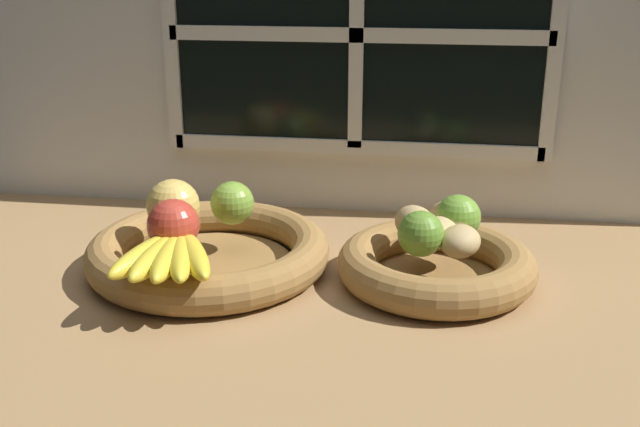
{
  "coord_description": "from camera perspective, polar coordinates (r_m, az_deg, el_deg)",
  "views": [
    {
      "loc": [
        12.5,
        -97.27,
        43.9
      ],
      "look_at": [
        -1.9,
        -0.71,
        9.46
      ],
      "focal_mm": 41.66,
      "sensor_mm": 36.0,
      "label": 1
    }
  ],
  "objects": [
    {
      "name": "ground_plane",
      "position": [
        1.08,
        1.05,
        -5.41
      ],
      "size": [
        140.0,
        90.0,
        3.0
      ],
      "primitive_type": "cube",
      "color": "#9E774C"
    },
    {
      "name": "back_wall",
      "position": [
        1.29,
        2.9,
        12.26
      ],
      "size": [
        140.0,
        4.6,
        55.0
      ],
      "color": "silver",
      "rests_on": "ground_plane"
    },
    {
      "name": "fruit_bowl_left",
      "position": [
        1.09,
        -8.54,
        -2.99
      ],
      "size": [
        35.31,
        35.31,
        5.46
      ],
      "color": "olive",
      "rests_on": "ground_plane"
    },
    {
      "name": "fruit_bowl_right",
      "position": [
        1.05,
        8.91,
        -3.99
      ],
      "size": [
        27.73,
        27.73,
        5.46
      ],
      "color": "olive",
      "rests_on": "ground_plane"
    },
    {
      "name": "apple_golden_left",
      "position": [
        1.09,
        -11.24,
        0.58
      ],
      "size": [
        7.71,
        7.71,
        7.71
      ],
      "primitive_type": "sphere",
      "color": "#DBB756",
      "rests_on": "fruit_bowl_left"
    },
    {
      "name": "apple_green_back",
      "position": [
        1.11,
        -6.75,
        0.81
      ],
      "size": [
        6.51,
        6.51,
        6.51
      ],
      "primitive_type": "sphere",
      "color": "#7AA338",
      "rests_on": "fruit_bowl_left"
    },
    {
      "name": "apple_red_front",
      "position": [
        1.02,
        -11.2,
        -0.86
      ],
      "size": [
        7.14,
        7.14,
        7.14
      ],
      "primitive_type": "sphere",
      "color": "#B73828",
      "rests_on": "fruit_bowl_left"
    },
    {
      "name": "banana_bunch_front",
      "position": [
        0.98,
        -11.43,
        -3.09
      ],
      "size": [
        14.6,
        17.47,
        3.25
      ],
      "color": "yellow",
      "rests_on": "fruit_bowl_left"
    },
    {
      "name": "potato_oblong",
      "position": [
        1.05,
        7.29,
        -0.71
      ],
      "size": [
        8.1,
        8.41,
        4.84
      ],
      "primitive_type": "ellipsoid",
      "rotation": [
        0.0,
        0.0,
        2.21
      ],
      "color": "tan",
      "rests_on": "fruit_bowl_right"
    },
    {
      "name": "potato_small",
      "position": [
        1.01,
        10.7,
        -2.11
      ],
      "size": [
        7.09,
        7.99,
        4.18
      ],
      "primitive_type": "ellipsoid",
      "rotation": [
        0.0,
        0.0,
        4.42
      ],
      "color": "tan",
      "rests_on": "fruit_bowl_right"
    },
    {
      "name": "potato_large",
      "position": [
        1.03,
        9.05,
        -1.45
      ],
      "size": [
        7.91,
        8.79,
        4.17
      ],
      "primitive_type": "ellipsoid",
      "rotation": [
        0.0,
        0.0,
        1.13
      ],
      "color": "tan",
      "rests_on": "fruit_bowl_right"
    },
    {
      "name": "potato_back",
      "position": [
        1.07,
        10.03,
        -0.49
      ],
      "size": [
        9.22,
        10.19,
        5.18
      ],
      "primitive_type": "ellipsoid",
      "rotation": [
        0.0,
        0.0,
        5.21
      ],
      "color": "#A38451",
      "rests_on": "fruit_bowl_right"
    },
    {
      "name": "lime_near",
      "position": [
        1.0,
        7.74,
        -1.55
      ],
      "size": [
        6.2,
        6.2,
        6.2
      ],
      "primitive_type": "sphere",
      "color": "olive",
      "rests_on": "fruit_bowl_right"
    },
    {
      "name": "lime_far",
      "position": [
        1.06,
        10.55,
        -0.28
      ],
      "size": [
        6.44,
        6.44,
        6.44
      ],
      "primitive_type": "sphere",
      "color": "#6B9E33",
      "rests_on": "fruit_bowl_right"
    }
  ]
}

